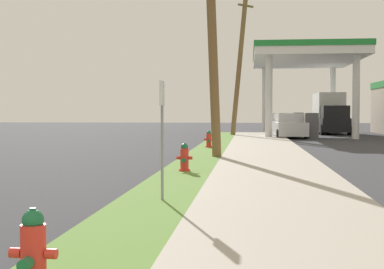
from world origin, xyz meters
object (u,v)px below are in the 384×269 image
fire_hydrant_nearest (33,256)px  fire_hydrant_third (209,140)px  utility_pole_midground (212,22)px  car_white_by_far_pump (276,123)px  utility_pole_background (239,64)px  street_sign_post (162,115)px  car_silver_by_near_pump (289,127)px  fire_hydrant_second (184,159)px  truck_black_at_forecourt (330,114)px

fire_hydrant_nearest → fire_hydrant_third: same height
utility_pole_midground → car_white_by_far_pump: (3.54, 27.00, -4.08)m
utility_pole_background → car_white_by_far_pump: 9.98m
street_sign_post → car_silver_by_near_pump: (4.03, 25.95, -0.91)m
fire_hydrant_nearest → car_white_by_far_pump: car_white_by_far_pump is taller
fire_hydrant_second → car_white_by_far_pump: car_white_by_far_pump is taller
fire_hydrant_nearest → fire_hydrant_second: size_ratio=1.00×
street_sign_post → car_silver_by_near_pump: bearing=81.2°
street_sign_post → car_white_by_far_pump: bearing=84.1°
fire_hydrant_nearest → utility_pole_background: 33.30m
fire_hydrant_nearest → car_silver_by_near_pump: (4.34, 31.04, 0.28)m
utility_pole_background → truck_black_at_forecourt: 9.15m
car_white_by_far_pump → street_sign_post: bearing=-95.9°
street_sign_post → car_silver_by_near_pump: street_sign_post is taller
street_sign_post → car_white_by_far_pump: street_sign_post is taller
car_silver_by_near_pump → truck_black_at_forecourt: size_ratio=0.72×
utility_pole_midground → car_white_by_far_pump: size_ratio=2.00×
utility_pole_background → street_sign_post: 28.08m
fire_hydrant_nearest → truck_black_at_forecourt: bearing=78.3°
street_sign_post → utility_pole_midground: bearing=88.6°
fire_hydrant_second → utility_pole_background: (1.00, 23.15, 4.47)m
fire_hydrant_second → utility_pole_midground: size_ratio=0.08×
fire_hydrant_second → truck_black_at_forecourt: 29.31m
fire_hydrant_second → car_white_by_far_pump: 31.96m
fire_hydrant_second → car_silver_by_near_pump: size_ratio=0.16×
fire_hydrant_third → utility_pole_midground: bearing=-84.6°
fire_hydrant_third → car_white_by_far_pump: 22.49m
fire_hydrant_nearest → truck_black_at_forecourt: size_ratio=0.12×
fire_hydrant_nearest → fire_hydrant_third: bearing=89.8°
street_sign_post → truck_black_at_forecourt: size_ratio=0.33×
fire_hydrant_nearest → utility_pole_background: utility_pole_background is taller
car_silver_by_near_pump → car_white_by_far_pump: same height
utility_pole_midground → utility_pole_background: size_ratio=0.97×
fire_hydrant_third → truck_black_at_forecourt: (7.84, 18.66, 1.04)m
car_white_by_far_pump → car_silver_by_near_pump: bearing=-88.5°
fire_hydrant_nearest → street_sign_post: 5.24m
fire_hydrant_nearest → fire_hydrant_third: size_ratio=1.00×
fire_hydrant_third → truck_black_at_forecourt: 20.27m
utility_pole_midground → street_sign_post: utility_pole_midground is taller
car_silver_by_near_pump → truck_black_at_forecourt: bearing=63.0°
utility_pole_background → fire_hydrant_third: bearing=-94.5°
street_sign_post → fire_hydrant_nearest: bearing=-93.5°
car_white_by_far_pump → utility_pole_midground: bearing=-97.5°
fire_hydrant_nearest → utility_pole_midground: bearing=87.9°
fire_hydrant_second → street_sign_post: (0.17, -4.73, 1.19)m
utility_pole_background → car_white_by_far_pump: utility_pole_background is taller
car_silver_by_near_pump → utility_pole_midground: bearing=-103.0°
street_sign_post → car_white_by_far_pump: size_ratio=0.46×
fire_hydrant_second → fire_hydrant_third: same height
fire_hydrant_third → utility_pole_background: 14.32m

